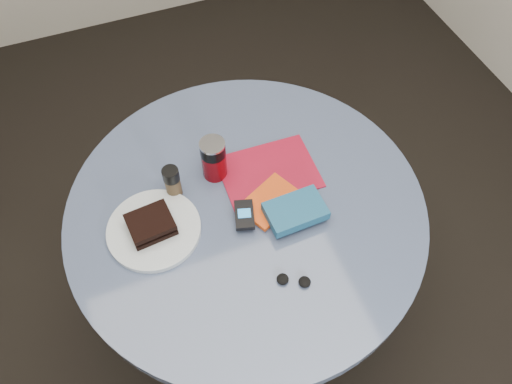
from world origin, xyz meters
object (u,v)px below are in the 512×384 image
object	(u,v)px
mp3_player	(244,215)
sandwich	(151,224)
red_book	(270,201)
novel	(295,211)
plate	(154,230)
soda_can	(214,159)
pepper_grinder	(172,182)
headphones	(294,280)
magazine	(269,172)
table	(247,235)

from	to	relation	value
mp3_player	sandwich	bearing A→B (deg)	167.16
sandwich	red_book	world-z (taller)	sandwich
novel	plate	bearing A→B (deg)	163.34
plate	mp3_player	bearing A→B (deg)	-12.94
soda_can	pepper_grinder	xyz separation A→B (m)	(-0.13, -0.02, -0.01)
novel	headphones	world-z (taller)	novel
soda_can	headphones	distance (m)	0.41
soda_can	headphones	world-z (taller)	soda_can
sandwich	pepper_grinder	xyz separation A→B (m)	(0.09, 0.10, 0.02)
sandwich	novel	world-z (taller)	sandwich
novel	mp3_player	size ratio (longest dim) A/B	1.58
magazine	soda_can	bearing A→B (deg)	161.77
novel	headphones	distance (m)	0.19
red_book	magazine	bearing A→B (deg)	43.66
plate	headphones	size ratio (longest dim) A/B	2.77
novel	sandwich	bearing A→B (deg)	163.42
plate	red_book	bearing A→B (deg)	-5.51
sandwich	headphones	bearing A→B (deg)	-42.93
red_book	mp3_player	bearing A→B (deg)	169.70
headphones	soda_can	bearing A→B (deg)	100.59
plate	soda_can	size ratio (longest dim) A/B	1.88
headphones	table	bearing A→B (deg)	96.70
red_book	mp3_player	size ratio (longest dim) A/B	1.60
plate	pepper_grinder	xyz separation A→B (m)	(0.09, 0.10, 0.05)
table	pepper_grinder	xyz separation A→B (m)	(-0.17, 0.11, 0.22)
plate	sandwich	world-z (taller)	sandwich
table	magazine	xyz separation A→B (m)	(0.10, 0.08, 0.17)
novel	mp3_player	bearing A→B (deg)	159.84
sandwich	headphones	size ratio (longest dim) A/B	1.37
mp3_player	soda_can	bearing A→B (deg)	97.53
soda_can	magazine	distance (m)	0.17
magazine	headphones	bearing A→B (deg)	-99.87
magazine	novel	distance (m)	0.17
red_book	headphones	world-z (taller)	same
sandwich	magazine	xyz separation A→B (m)	(0.36, 0.07, -0.03)
novel	soda_can	bearing A→B (deg)	122.97
table	novel	distance (m)	0.24
novel	red_book	bearing A→B (deg)	122.53
plate	sandwich	size ratio (longest dim) A/B	2.03
plate	sandwich	bearing A→B (deg)	174.12
table	plate	bearing A→B (deg)	177.16
sandwich	novel	bearing A→B (deg)	-14.82
pepper_grinder	red_book	xyz separation A→B (m)	(0.24, -0.13, -0.04)
red_book	headphones	size ratio (longest dim) A/B	1.76
table	headphones	bearing A→B (deg)	-83.30
magazine	red_book	bearing A→B (deg)	-108.43
sandwich	headphones	distance (m)	0.40
headphones	mp3_player	bearing A→B (deg)	103.08
table	plate	distance (m)	0.31
plate	mp3_player	xyz separation A→B (m)	(0.24, -0.05, 0.02)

